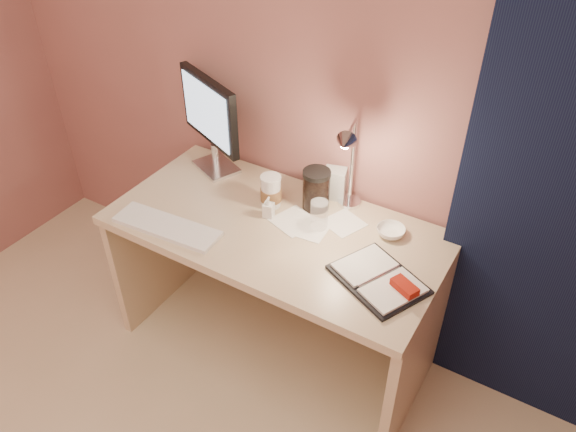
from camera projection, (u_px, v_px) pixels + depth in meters
The scene contains 15 objects.
room at pixel (561, 174), 1.90m from camera, with size 3.50×3.50×3.50m.
desk at pixel (285, 256), 2.51m from camera, with size 1.40×0.70×0.73m.
monitor at pixel (212, 116), 2.51m from camera, with size 0.41×0.22×0.46m.
keyboard at pixel (167, 227), 2.30m from camera, with size 0.46×0.14×0.02m, color white.
planner at pixel (381, 279), 2.05m from camera, with size 0.40×0.36×0.05m.
paper_a at pixel (309, 228), 2.31m from camera, with size 0.15×0.15×0.00m, color white.
paper_b at pixel (294, 221), 2.35m from camera, with size 0.16×0.16×0.00m, color white.
paper_c at pixel (344, 223), 2.34m from camera, with size 0.15×0.15×0.00m, color white.
coffee_cup at pixel (271, 192), 2.40m from camera, with size 0.09×0.09×0.15m.
clear_cup at pixel (319, 215), 2.28m from camera, with size 0.07×0.07×0.13m, color white.
bowl at pixel (391, 232), 2.27m from camera, with size 0.12×0.12×0.04m, color white.
lotion_bottle at pixel (268, 207), 2.35m from camera, with size 0.04×0.04×0.10m, color white.
dark_jar at pixel (316, 191), 2.38m from camera, with size 0.12×0.12×0.16m, color black.
product_box at pixel (335, 183), 2.45m from camera, with size 0.09×0.07×0.14m, color beige.
desk_lamp at pixel (336, 160), 2.22m from camera, with size 0.14×0.27×0.44m.
Camera 1 is at (0.98, -0.15, 2.18)m, focal length 35.00 mm.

